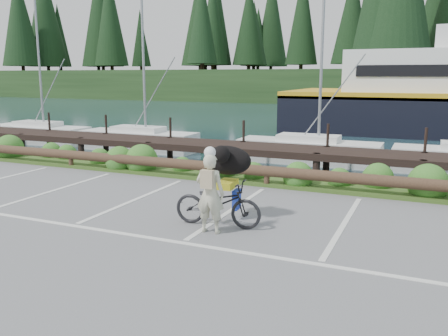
# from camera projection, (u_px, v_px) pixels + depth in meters

# --- Properties ---
(ground) EXTENTS (72.00, 72.00, 0.00)m
(ground) POSITION_uv_depth(u_px,v_px,m) (192.00, 237.00, 9.27)
(ground) COLOR slate
(harbor_backdrop) EXTENTS (170.00, 160.00, 30.00)m
(harbor_backdrop) POSITION_uv_depth(u_px,v_px,m) (408.00, 94.00, 79.66)
(harbor_backdrop) COLOR #18313A
(harbor_backdrop) RESTS_ON ground
(vegetation_strip) EXTENTS (34.00, 1.60, 0.10)m
(vegetation_strip) POSITION_uv_depth(u_px,v_px,m) (274.00, 180.00, 14.03)
(vegetation_strip) COLOR #3D5B21
(vegetation_strip) RESTS_ON ground
(log_rail) EXTENTS (32.00, 0.30, 0.60)m
(log_rail) POSITION_uv_depth(u_px,v_px,m) (267.00, 187.00, 13.41)
(log_rail) COLOR #443021
(log_rail) RESTS_ON ground
(bicycle) EXTENTS (1.91, 0.79, 0.98)m
(bicycle) POSITION_uv_depth(u_px,v_px,m) (218.00, 203.00, 9.83)
(bicycle) COLOR black
(bicycle) RESTS_ON ground
(cyclist) EXTENTS (0.61, 0.43, 1.61)m
(cyclist) POSITION_uv_depth(u_px,v_px,m) (210.00, 193.00, 9.37)
(cyclist) COLOR beige
(cyclist) RESTS_ON ground
(dog) EXTENTS (0.61, 1.13, 0.63)m
(dog) POSITION_uv_depth(u_px,v_px,m) (227.00, 160.00, 10.23)
(dog) COLOR black
(dog) RESTS_ON bicycle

